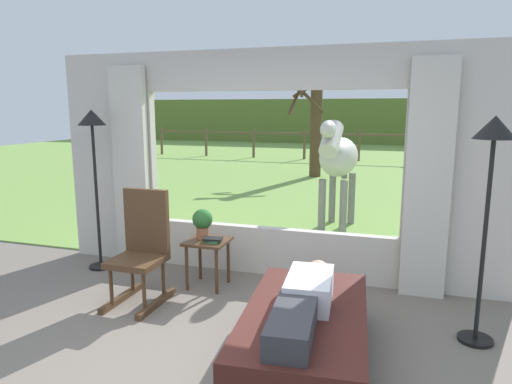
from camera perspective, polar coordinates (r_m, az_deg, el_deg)
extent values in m
plane|color=#70665B|center=(3.55, -9.48, -22.26)|extent=(12.00, 12.00, 0.00)
cube|color=beige|center=(6.01, -17.39, 3.92)|extent=(1.15, 0.12, 2.55)
cube|color=beige|center=(4.98, 24.56, 2.19)|extent=(1.15, 0.12, 2.55)
cube|color=beige|center=(5.36, 1.49, -7.32)|extent=(2.90, 0.12, 0.55)
cube|color=beige|center=(5.12, 1.60, 15.11)|extent=(2.90, 0.12, 0.45)
cube|color=beige|center=(5.72, -15.38, 2.96)|extent=(0.44, 0.10, 2.40)
cube|color=beige|center=(4.82, 20.74, 1.31)|extent=(0.44, 0.10, 2.40)
cube|color=#759E47|center=(15.98, 12.36, 3.39)|extent=(36.00, 21.68, 0.02)
cube|color=#5B6F30|center=(25.69, 14.53, 8.55)|extent=(36.00, 2.00, 2.40)
cube|color=black|center=(3.68, 6.10, -18.70)|extent=(0.96, 1.63, 0.24)
cube|color=#471E19|center=(3.58, 6.17, -15.77)|extent=(1.04, 1.77, 0.18)
cube|color=silver|center=(3.64, 6.71, -11.92)|extent=(0.39, 0.63, 0.22)
cube|color=#333338|center=(3.11, 4.53, -16.33)|extent=(0.34, 0.70, 0.18)
sphere|color=tan|center=(3.99, 7.78, -9.86)|extent=(0.20, 0.20, 0.20)
cube|color=#4C331E|center=(4.64, -14.70, -8.37)|extent=(0.48, 0.48, 0.06)
cube|color=#4C331E|center=(4.71, -13.52, -3.71)|extent=(0.48, 0.06, 0.68)
cube|color=#4C331E|center=(4.89, -16.50, -12.61)|extent=(0.07, 0.68, 0.06)
cube|color=#4C331E|center=(4.69, -12.34, -13.45)|extent=(0.07, 0.68, 0.06)
cylinder|color=#4C331E|center=(4.67, -17.68, -11.10)|extent=(0.04, 0.04, 0.38)
cylinder|color=#4C331E|center=(4.48, -13.85, -11.84)|extent=(0.04, 0.04, 0.38)
cylinder|color=#4C331E|center=(4.94, -15.24, -9.74)|extent=(0.04, 0.04, 0.38)
cylinder|color=#4C331E|center=(4.76, -11.54, -10.35)|extent=(0.04, 0.04, 0.38)
cube|color=#4C331E|center=(4.93, -6.09, -6.15)|extent=(0.44, 0.44, 0.03)
cylinder|color=#4C331E|center=(4.94, -8.67, -9.38)|extent=(0.04, 0.04, 0.49)
cylinder|color=#4C331E|center=(4.80, -4.96, -9.87)|extent=(0.04, 0.04, 0.49)
cylinder|color=#4C331E|center=(5.23, -7.01, -8.20)|extent=(0.04, 0.04, 0.49)
cylinder|color=#4C331E|center=(5.10, -3.49, -8.62)|extent=(0.04, 0.04, 0.49)
cylinder|color=#9E6042|center=(5.00, -6.68, -5.05)|extent=(0.14, 0.14, 0.12)
sphere|color=#2D6B2D|center=(4.96, -6.72, -3.38)|extent=(0.22, 0.22, 0.22)
cube|color=#337247|center=(4.84, -5.50, -6.12)|extent=(0.16, 0.13, 0.02)
cube|color=black|center=(4.83, -5.40, -5.86)|extent=(0.21, 0.15, 0.02)
cylinder|color=black|center=(5.92, -18.82, -8.78)|extent=(0.28, 0.28, 0.03)
cylinder|color=black|center=(5.71, -19.31, -0.75)|extent=(0.04, 0.04, 1.72)
cone|color=black|center=(5.61, -19.90, 8.78)|extent=(0.32, 0.32, 0.18)
cylinder|color=black|center=(4.38, 25.73, -16.28)|extent=(0.28, 0.28, 0.03)
cylinder|color=black|center=(4.09, 26.64, -5.87)|extent=(0.04, 0.04, 1.68)
cone|color=black|center=(3.95, 27.75, 7.19)|extent=(0.32, 0.32, 0.18)
ellipsoid|color=#B2B2AD|center=(7.17, 10.34, 4.36)|extent=(0.61, 1.26, 0.60)
cylinder|color=#B2B2AD|center=(6.47, 9.40, 6.53)|extent=(0.29, 0.61, 0.53)
ellipsoid|color=#B2B2AD|center=(6.23, 9.03, 7.76)|extent=(0.22, 0.49, 0.24)
cube|color=slate|center=(6.55, 9.54, 6.82)|extent=(0.10, 0.43, 0.32)
cylinder|color=slate|center=(7.77, 11.06, 3.69)|extent=(0.10, 0.10, 0.55)
cylinder|color=slate|center=(6.85, 10.87, -2.09)|extent=(0.11, 0.11, 0.85)
cylinder|color=slate|center=(6.90, 8.24, -1.90)|extent=(0.11, 0.11, 0.85)
cylinder|color=slate|center=(7.66, 11.88, -0.79)|extent=(0.11, 0.11, 0.85)
cylinder|color=slate|center=(7.71, 9.52, -0.64)|extent=(0.11, 0.11, 0.85)
cylinder|color=#4C3823|center=(12.80, 7.51, 7.81)|extent=(0.32, 0.32, 2.63)
cylinder|color=#47331E|center=(12.96, 5.19, 11.96)|extent=(0.25, 1.31, 1.07)
cylinder|color=#47331E|center=(13.08, 6.49, 12.78)|extent=(0.71, 0.86, 0.55)
cylinder|color=#47331E|center=(12.41, 6.40, 11.84)|extent=(1.01, 0.51, 0.92)
cylinder|color=#47331E|center=(12.80, 5.78, 13.45)|extent=(0.28, 0.96, 0.80)
cylinder|color=brown|center=(19.32, -11.74, 6.27)|extent=(0.10, 0.10, 1.10)
cylinder|color=brown|center=(18.43, -6.27, 6.23)|extent=(0.10, 0.10, 1.10)
cylinder|color=brown|center=(17.72, -0.30, 6.12)|extent=(0.10, 0.10, 1.10)
cylinder|color=brown|center=(17.22, 6.08, 5.94)|extent=(0.10, 0.10, 1.10)
cylinder|color=brown|center=(16.94, 12.76, 5.67)|extent=(0.10, 0.10, 1.10)
cylinder|color=brown|center=(16.89, 19.56, 5.31)|extent=(0.10, 0.10, 1.10)
cylinder|color=brown|center=(17.08, 26.29, 4.88)|extent=(0.10, 0.10, 1.10)
cube|color=brown|center=(16.91, 12.81, 7.02)|extent=(16.00, 0.06, 0.08)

